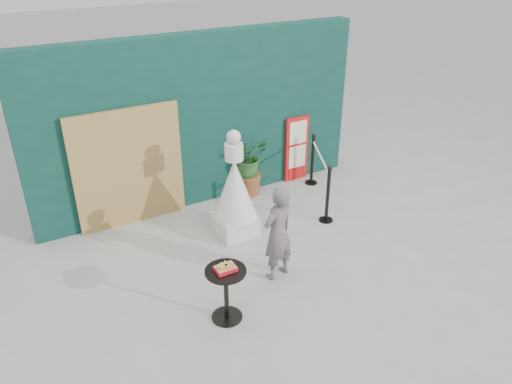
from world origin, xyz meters
name	(u,v)px	position (x,y,z in m)	size (l,w,h in m)	color
ground	(298,291)	(0.00, 0.00, 0.00)	(60.00, 60.00, 0.00)	#ADAAA5
back_wall	(201,121)	(0.00, 3.15, 1.50)	(6.00, 0.30, 3.00)	#0A2F2C
bamboo_fence	(129,168)	(-1.40, 2.94, 1.00)	(1.80, 0.08, 2.00)	tan
woman	(278,233)	(-0.07, 0.45, 0.72)	(0.52, 0.34, 1.43)	slate
menu_board	(297,149)	(1.90, 2.95, 0.65)	(0.50, 0.07, 1.30)	red
statue	(235,193)	(-0.07, 1.76, 0.74)	(0.70, 0.70, 1.80)	white
cafe_table	(226,287)	(-1.10, 0.01, 0.50)	(0.52, 0.52, 0.75)	black
food_basket	(225,268)	(-1.10, 0.01, 0.79)	(0.26, 0.19, 0.11)	red
planter	(249,161)	(0.79, 2.87, 0.67)	(0.67, 0.58, 1.15)	brown
stanchion_barrier	(319,176)	(1.76, 1.99, 0.49)	(0.84, 1.54, 1.03)	black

